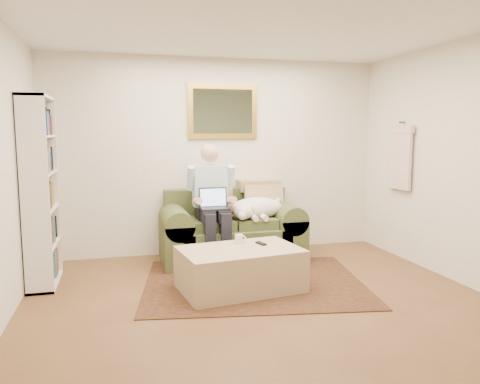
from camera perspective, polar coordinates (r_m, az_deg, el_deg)
name	(u,v)px	position (r m, az deg, el deg)	size (l,w,h in m)	color
room_shell	(266,168)	(4.24, 3.16, 2.91)	(4.51, 5.00, 2.61)	brown
rug	(254,282)	(5.17, 1.69, -10.95)	(2.33, 1.86, 0.01)	black
sofa	(231,236)	(6.00, -1.10, -5.41)	(1.76, 0.90, 1.06)	#4F582E
seated_man	(213,205)	(5.71, -3.32, -1.61)	(0.58, 0.83, 1.48)	#8CBDD8
laptop	(214,203)	(5.64, -3.18, -1.36)	(0.34, 0.27, 0.25)	black
sleeping_dog	(257,208)	(5.93, 2.06, -1.94)	(0.73, 0.46, 0.27)	white
ottoman	(240,269)	(4.89, 0.01, -9.40)	(1.21, 0.77, 0.44)	tan
coffee_mug	(239,239)	(5.02, -0.15, -5.76)	(0.08, 0.08, 0.10)	white
tv_remote	(261,243)	(5.01, 2.58, -6.28)	(0.05, 0.15, 0.02)	black
bookshelf	(40,192)	(5.37, -23.17, 0.03)	(0.28, 0.80, 2.00)	white
wall_mirror	(223,111)	(6.30, -2.11, 9.80)	(0.94, 0.04, 0.72)	gold
hanging_shirt	(399,154)	(6.33, 18.85, 4.42)	(0.06, 0.52, 0.90)	beige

